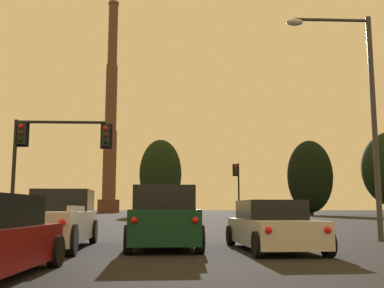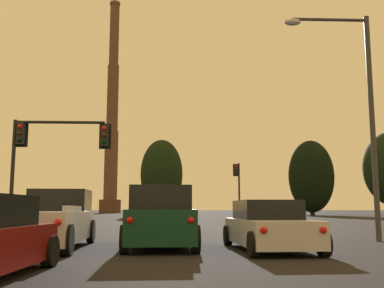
% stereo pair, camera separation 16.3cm
% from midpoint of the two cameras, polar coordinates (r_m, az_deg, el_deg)
% --- Properties ---
extents(pickup_truck_left_lane_front, '(2.43, 5.59, 1.82)m').
position_cam_midpoint_polar(pickup_truck_left_lane_front, '(14.58, -17.19, -9.34)').
color(pickup_truck_left_lane_front, silver).
rests_on(pickup_truck_left_lane_front, ground_plane).
extents(suv_center_lane_front, '(2.25, 4.96, 1.86)m').
position_cam_midpoint_polar(suv_center_lane_front, '(14.07, -3.72, -9.35)').
color(suv_center_lane_front, '#0F3823').
rests_on(suv_center_lane_front, ground_plane).
extents(sedan_right_lane_front, '(2.18, 4.77, 1.43)m').
position_cam_midpoint_polar(sedan_right_lane_front, '(13.36, 10.01, -10.29)').
color(sedan_right_lane_front, silver).
rests_on(sedan_right_lane_front, ground_plane).
extents(traffic_light_overhead_left, '(4.77, 0.50, 5.40)m').
position_cam_midpoint_polar(traffic_light_overhead_left, '(22.49, -17.76, -0.32)').
color(traffic_light_overhead_left, black).
rests_on(traffic_light_overhead_left, ground_plane).
extents(traffic_light_far_right, '(0.78, 0.50, 5.72)m').
position_cam_midpoint_polar(traffic_light_far_right, '(45.66, 5.93, -4.91)').
color(traffic_light_far_right, black).
rests_on(traffic_light_far_right, ground_plane).
extents(street_lamp, '(3.33, 0.36, 8.60)m').
position_cam_midpoint_polar(street_lamp, '(18.23, 20.51, 5.34)').
color(street_lamp, '#38383A').
rests_on(street_lamp, ground_plane).
extents(smokestack, '(5.50, 5.50, 56.41)m').
position_cam_midpoint_polar(smokestack, '(118.40, -10.09, 2.11)').
color(smokestack, '#523427').
rests_on(smokestack, ground_plane).
extents(treeline_right_mid, '(7.12, 6.41, 12.84)m').
position_cam_midpoint_polar(treeline_right_mid, '(76.37, -3.82, -3.82)').
color(treeline_right_mid, black).
rests_on(treeline_right_mid, ground_plane).
extents(treeline_far_left, '(7.96, 7.17, 13.20)m').
position_cam_midpoint_polar(treeline_far_left, '(82.23, 14.95, -3.98)').
color(treeline_far_left, black).
rests_on(treeline_far_left, ground_plane).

